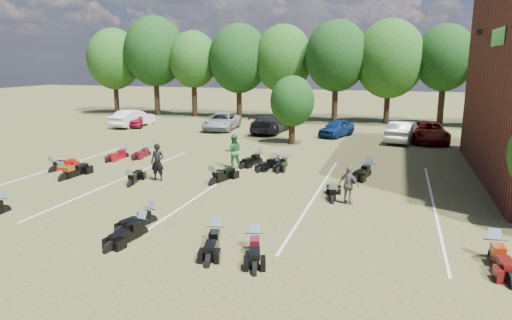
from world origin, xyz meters
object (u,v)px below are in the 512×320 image
at_px(motorcycle_7, 54,172).
at_px(person_grey, 349,185).
at_px(car_0, 135,119).
at_px(person_black, 158,162).
at_px(motorcycle_14, 148,155).
at_px(car_4, 337,128).
at_px(person_green, 233,151).
at_px(motorcycle_3, 216,244).

bearing_deg(motorcycle_7, person_grey, -174.33).
relative_size(car_0, person_black, 2.10).
bearing_deg(person_black, motorcycle_7, 173.91).
bearing_deg(person_black, motorcycle_14, 118.39).
relative_size(car_4, motorcycle_7, 1.86).
distance_m(car_4, motorcycle_7, 21.27).
bearing_deg(car_4, person_black, -93.28).
relative_size(motorcycle_7, motorcycle_14, 1.07).
height_order(person_green, motorcycle_7, person_green).
bearing_deg(motorcycle_7, person_black, -170.33).
distance_m(car_0, motorcycle_7, 17.64).
xyz_separation_m(car_4, person_black, (-6.80, -16.62, 0.27)).
xyz_separation_m(person_black, motorcycle_3, (5.90, -6.75, -0.95)).
bearing_deg(person_green, person_black, 28.90).
xyz_separation_m(car_4, motorcycle_7, (-13.21, -16.66, -0.68)).
height_order(car_0, car_4, car_4).
distance_m(car_0, motorcycle_3, 29.39).
xyz_separation_m(person_green, person_grey, (6.91, -4.77, -0.14)).
xyz_separation_m(car_4, motorcycle_14, (-10.56, -11.21, -0.68)).
bearing_deg(car_0, car_4, -23.57).
xyz_separation_m(motorcycle_7, motorcycle_14, (2.66, 5.45, 0.00)).
height_order(car_0, person_grey, person_grey).
relative_size(person_grey, motorcycle_7, 0.77).
relative_size(car_4, motorcycle_14, 1.99).
bearing_deg(car_4, car_0, -161.54).
xyz_separation_m(person_black, motorcycle_7, (-6.42, -0.04, -0.95)).
bearing_deg(person_black, motorcycle_3, -55.26).
bearing_deg(car_4, motorcycle_7, -109.46).
height_order(car_4, motorcycle_14, car_4).
bearing_deg(person_grey, motorcycle_14, 1.78).
bearing_deg(motorcycle_3, motorcycle_14, 114.64).
bearing_deg(motorcycle_7, car_4, -119.12).
height_order(person_black, person_grey, person_black).
distance_m(person_green, motorcycle_14, 6.76).
distance_m(person_green, person_grey, 8.40).
xyz_separation_m(car_0, person_grey, (21.32, -17.84, 0.15)).
relative_size(person_black, motorcycle_7, 0.88).
relative_size(person_green, motorcycle_3, 0.89).
height_order(person_black, motorcycle_7, person_black).
xyz_separation_m(car_0, person_black, (11.71, -16.78, 0.27)).
xyz_separation_m(car_4, motorcycle_3, (-0.89, -23.36, -0.68)).
relative_size(person_grey, motorcycle_14, 0.82).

